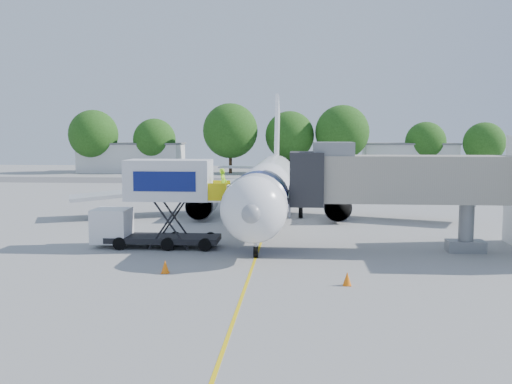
# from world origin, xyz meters

# --- Properties ---
(ground) EXTENTS (160.00, 160.00, 0.00)m
(ground) POSITION_xyz_m (0.00, 0.00, 0.00)
(ground) COLOR #969693
(ground) RESTS_ON ground
(guidance_line) EXTENTS (0.15, 70.00, 0.01)m
(guidance_line) POSITION_xyz_m (0.00, 0.00, 0.01)
(guidance_line) COLOR yellow
(guidance_line) RESTS_ON ground
(taxiway_strip) EXTENTS (120.00, 10.00, 0.01)m
(taxiway_strip) POSITION_xyz_m (0.00, 42.00, 0.00)
(taxiway_strip) COLOR #59595B
(taxiway_strip) RESTS_ON ground
(aircraft) EXTENTS (34.17, 37.73, 11.35)m
(aircraft) POSITION_xyz_m (0.00, 4.12, 2.95)
(aircraft) COLOR white
(aircraft) RESTS_ON ground
(jet_bridge) EXTENTS (13.90, 3.20, 6.60)m
(jet_bridge) POSITION_xyz_m (7.99, -7.00, 4.34)
(jet_bridge) COLOR gray
(jet_bridge) RESTS_ON ground
(catering_hiloader) EXTENTS (8.50, 2.44, 5.50)m
(catering_hiloader) POSITION_xyz_m (-6.26, -7.00, 2.76)
(catering_hiloader) COLOR black
(catering_hiloader) RESTS_ON ground
(ground_tug) EXTENTS (3.69, 2.15, 1.41)m
(ground_tug) POSITION_xyz_m (3.07, -19.56, 0.74)
(ground_tug) COLOR silver
(ground_tug) RESTS_ON ground
(safety_cone_a) EXTENTS (0.41, 0.41, 0.66)m
(safety_cone_a) POSITION_xyz_m (4.76, -15.20, 0.32)
(safety_cone_a) COLOR orange
(safety_cone_a) RESTS_ON ground
(safety_cone_b) EXTENTS (0.43, 0.43, 0.68)m
(safety_cone_b) POSITION_xyz_m (-4.35, -13.53, 0.33)
(safety_cone_b) COLOR orange
(safety_cone_b) RESTS_ON ground
(outbuilding_left) EXTENTS (18.40, 8.40, 5.30)m
(outbuilding_left) POSITION_xyz_m (-28.00, 60.00, 2.66)
(outbuilding_left) COLOR silver
(outbuilding_left) RESTS_ON ground
(outbuilding_right) EXTENTS (16.40, 7.40, 5.30)m
(outbuilding_right) POSITION_xyz_m (22.00, 62.00, 2.66)
(outbuilding_right) COLOR silver
(outbuilding_right) RESTS_ON ground
(tree_a) EXTENTS (8.75, 8.75, 11.16)m
(tree_a) POSITION_xyz_m (-34.23, 57.74, 6.77)
(tree_a) COLOR #382314
(tree_a) RESTS_ON ground
(tree_b) EXTENTS (7.55, 7.55, 9.63)m
(tree_b) POSITION_xyz_m (-23.37, 58.52, 5.84)
(tree_b) COLOR #382314
(tree_b) RESTS_ON ground
(tree_c) EXTENTS (9.59, 9.59, 12.23)m
(tree_c) POSITION_xyz_m (-9.65, 57.75, 7.43)
(tree_c) COLOR #382314
(tree_c) RESTS_ON ground
(tree_d) EXTENTS (8.54, 8.54, 10.89)m
(tree_d) POSITION_xyz_m (0.70, 58.72, 6.61)
(tree_d) COLOR #382314
(tree_d) RESTS_ON ground
(tree_e) EXTENTS (9.30, 9.30, 11.86)m
(tree_e) POSITION_xyz_m (9.75, 57.66, 7.20)
(tree_e) COLOR #382314
(tree_e) RESTS_ON ground
(tree_f) EXTENTS (7.08, 7.08, 9.03)m
(tree_f) POSITION_xyz_m (24.57, 60.94, 5.48)
(tree_f) COLOR #382314
(tree_f) RESTS_ON ground
(tree_g) EXTENTS (6.98, 6.98, 8.90)m
(tree_g) POSITION_xyz_m (33.77, 58.12, 5.40)
(tree_g) COLOR #382314
(tree_g) RESTS_ON ground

